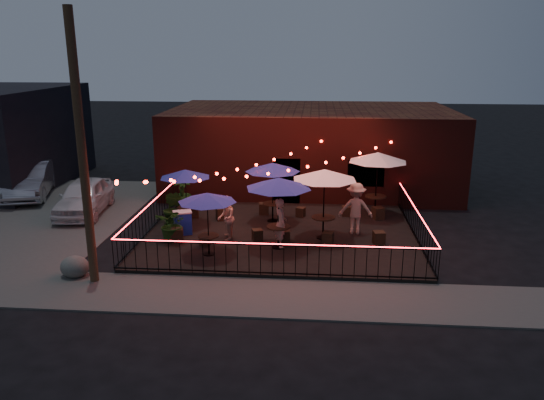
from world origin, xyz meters
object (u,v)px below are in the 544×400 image
(boulder, at_px, (75,267))
(cafe_table_1, at_px, (185,174))
(cafe_table_4, at_px, (325,175))
(utility_pole, at_px, (82,153))
(cafe_table_0, at_px, (207,198))
(cooler, at_px, (183,223))
(cafe_table_2, at_px, (279,184))
(cafe_table_5, at_px, (378,158))
(cafe_table_3, at_px, (273,168))

(boulder, bearing_deg, cafe_table_1, 65.39)
(cafe_table_4, relative_size, boulder, 3.37)
(utility_pole, bearing_deg, boulder, 158.31)
(utility_pole, xyz_separation_m, cafe_table_0, (3.12, 2.17, -1.87))
(cafe_table_1, bearing_deg, cafe_table_0, -64.71)
(cafe_table_4, xyz_separation_m, cooler, (-5.25, 0.02, -1.92))
(cafe_table_2, xyz_separation_m, cafe_table_5, (3.78, 4.11, 0.14))
(cafe_table_1, bearing_deg, cooler, -83.47)
(utility_pole, relative_size, cafe_table_0, 3.70)
(cafe_table_3, bearing_deg, boulder, -135.14)
(cafe_table_0, distance_m, cafe_table_2, 2.47)
(cafe_table_0, relative_size, cooler, 2.43)
(cafe_table_0, xyz_separation_m, cooler, (-1.37, 1.96, -1.52))
(cafe_table_5, bearing_deg, cafe_table_2, -132.60)
(cafe_table_4, xyz_separation_m, cafe_table_5, (2.21, 3.00, 0.07))
(cafe_table_1, height_order, cafe_table_3, cafe_table_3)
(cafe_table_5, bearing_deg, cafe_table_1, -167.19)
(cafe_table_4, bearing_deg, cafe_table_5, 53.69)
(cafe_table_1, bearing_deg, cafe_table_3, 9.98)
(utility_pole, relative_size, cafe_table_5, 2.70)
(boulder, bearing_deg, utility_pole, -21.69)
(cafe_table_2, height_order, boulder, cafe_table_2)
(cafe_table_1, xyz_separation_m, cafe_table_4, (5.39, -1.27, 0.36))
(utility_pole, height_order, cafe_table_3, utility_pole)
(cafe_table_4, bearing_deg, boulder, -153.71)
(utility_pole, distance_m, cafe_table_2, 6.39)
(utility_pole, xyz_separation_m, cafe_table_1, (1.60, 5.38, -1.84))
(cafe_table_5, bearing_deg, cafe_table_0, -140.90)
(cafe_table_0, xyz_separation_m, cafe_table_4, (3.87, 1.94, 0.39))
(cafe_table_3, bearing_deg, cafe_table_5, 15.03)
(cafe_table_2, bearing_deg, cafe_table_5, 47.40)
(cooler, distance_m, boulder, 4.57)
(utility_pole, bearing_deg, cafe_table_0, 34.80)
(cafe_table_0, relative_size, cafe_table_5, 0.73)
(cafe_table_1, relative_size, cafe_table_2, 0.87)
(utility_pole, xyz_separation_m, cafe_table_4, (6.99, 4.11, -1.48))
(cafe_table_0, distance_m, cafe_table_1, 3.56)
(cafe_table_4, distance_m, boulder, 8.89)
(cafe_table_2, distance_m, cafe_table_3, 3.01)
(cafe_table_2, relative_size, boulder, 3.01)
(cafe_table_2, bearing_deg, utility_pole, -151.03)
(utility_pole, height_order, cafe_table_0, utility_pole)
(cafe_table_0, relative_size, cafe_table_1, 0.92)
(cafe_table_0, height_order, boulder, cafe_table_0)
(utility_pole, xyz_separation_m, boulder, (-0.73, 0.29, -3.65))
(cafe_table_1, distance_m, cafe_table_4, 5.55)
(cafe_table_2, height_order, cafe_table_3, cafe_table_2)
(cooler, bearing_deg, cafe_table_1, 75.71)
(cafe_table_4, bearing_deg, cafe_table_3, 137.10)
(cafe_table_4, bearing_deg, cafe_table_1, 166.70)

